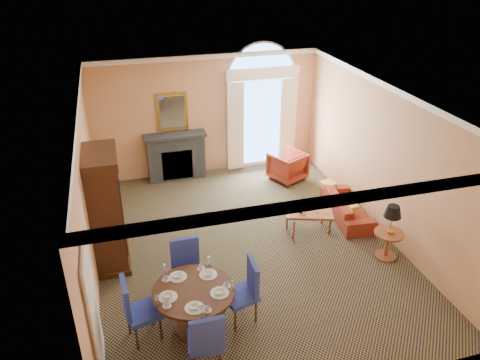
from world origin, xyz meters
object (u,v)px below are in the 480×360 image
object	(u,v)px
coffee_table	(309,213)
side_table	(390,226)
armchair	(287,166)
sofa	(347,207)
dining_table	(194,300)
armoire	(106,212)

from	to	relation	value
coffee_table	side_table	world-z (taller)	side_table
armchair	coffee_table	distance (m)	2.55
side_table	armchair	bearing A→B (deg)	100.40
sofa	armchair	size ratio (longest dim) A/B	2.11
dining_table	sofa	world-z (taller)	dining_table
armoire	armchair	distance (m)	5.27
side_table	dining_table	bearing A→B (deg)	-167.33
dining_table	side_table	world-z (taller)	side_table
coffee_table	side_table	bearing A→B (deg)	-29.72
armoire	armchair	bearing A→B (deg)	27.49
armoire	sofa	world-z (taller)	armoire
sofa	coffee_table	bearing A→B (deg)	112.18
sofa	side_table	world-z (taller)	side_table
sofa	armchair	distance (m)	2.28
coffee_table	sofa	bearing A→B (deg)	34.44
sofa	armchair	xyz separation A→B (m)	(-0.64, 2.18, 0.12)
sofa	side_table	xyz separation A→B (m)	(0.05, -1.60, 0.48)
sofa	armchair	world-z (taller)	armchair
armchair	side_table	xyz separation A→B (m)	(0.69, -3.78, 0.35)
sofa	coffee_table	distance (m)	1.17
armoire	coffee_table	bearing A→B (deg)	-1.34
sofa	armoire	bearing A→B (deg)	98.29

